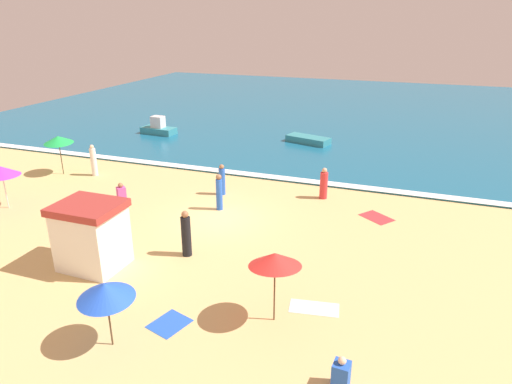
# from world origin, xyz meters

# --- Properties ---
(ground_plane) EXTENTS (60.00, 60.00, 0.00)m
(ground_plane) POSITION_xyz_m (0.00, 0.00, 0.00)
(ground_plane) COLOR #D8B775
(ocean_water) EXTENTS (60.00, 44.00, 0.10)m
(ocean_water) POSITION_xyz_m (0.00, 28.00, 0.05)
(ocean_water) COLOR #196084
(ocean_water) RESTS_ON ground_plane
(wave_breaker_foam) EXTENTS (57.00, 0.70, 0.01)m
(wave_breaker_foam) POSITION_xyz_m (0.00, 6.30, 0.10)
(wave_breaker_foam) COLOR white
(wave_breaker_foam) RESTS_ON ocean_water
(lifeguard_cabana) EXTENTS (2.35, 2.02, 2.55)m
(lifeguard_cabana) POSITION_xyz_m (-2.63, -5.45, 1.30)
(lifeguard_cabana) COLOR white
(lifeguard_cabana) RESTS_ON ground_plane
(beach_umbrella_0) EXTENTS (1.97, 1.98, 2.09)m
(beach_umbrella_0) POSITION_xyz_m (0.71, -8.99, 1.81)
(beach_umbrella_0) COLOR #4C3823
(beach_umbrella_0) RESTS_ON ground_plane
(beach_umbrella_1) EXTENTS (1.85, 1.84, 2.17)m
(beach_umbrella_1) POSITION_xyz_m (-10.30, -2.25, 1.91)
(beach_umbrella_1) COLOR silver
(beach_umbrella_1) RESTS_ON ground_plane
(beach_umbrella_2) EXTENTS (2.17, 2.18, 2.44)m
(beach_umbrella_2) POSITION_xyz_m (4.76, -6.30, 2.14)
(beach_umbrella_2) COLOR #4C3823
(beach_umbrella_2) RESTS_ON ground_plane
(beach_umbrella_3) EXTENTS (2.22, 2.23, 2.38)m
(beach_umbrella_3) POSITION_xyz_m (-11.39, 2.83, 2.11)
(beach_umbrella_3) COLOR #4C3823
(beach_umbrella_3) RESTS_ON ground_plane
(beachgoer_0) EXTENTS (0.48, 0.48, 0.88)m
(beachgoer_0) POSITION_xyz_m (-6.51, -0.92, 0.38)
(beachgoer_0) COLOR blue
(beachgoer_0) RESTS_ON ground_plane
(beachgoer_1) EXTENTS (0.46, 0.46, 0.96)m
(beachgoer_1) POSITION_xyz_m (7.21, -8.39, 0.41)
(beachgoer_1) COLOR blue
(beachgoer_1) RESTS_ON ground_plane
(beachgoer_2) EXTENTS (0.43, 0.43, 1.82)m
(beachgoer_2) POSITION_xyz_m (-0.39, 1.10, 0.89)
(beachgoer_2) COLOR blue
(beachgoer_2) RESTS_ON ground_plane
(beachgoer_3) EXTENTS (0.53, 0.53, 1.91)m
(beachgoer_3) POSITION_xyz_m (0.26, -3.52, 0.90)
(beachgoer_3) COLOR black
(beachgoer_3) RESTS_ON ground_plane
(beachgoer_4) EXTENTS (0.42, 0.42, 1.87)m
(beachgoer_4) POSITION_xyz_m (-9.43, 3.27, 0.88)
(beachgoer_4) COLOR white
(beachgoer_4) RESTS_ON ground_plane
(beachgoer_5) EXTENTS (0.46, 0.46, 1.66)m
(beachgoer_5) POSITION_xyz_m (-1.09, 3.00, 0.79)
(beachgoer_5) COLOR blue
(beachgoer_5) RESTS_ON ground_plane
(beachgoer_6) EXTENTS (0.58, 0.58, 0.88)m
(beachgoer_6) POSITION_xyz_m (-5.72, 0.63, 0.38)
(beachgoer_6) COLOR #D84CA5
(beachgoer_6) RESTS_ON ground_plane
(beachgoer_7) EXTENTS (0.42, 0.42, 1.65)m
(beachgoer_7) POSITION_xyz_m (4.07, 4.27, 0.76)
(beachgoer_7) COLOR red
(beachgoer_7) RESTS_ON ground_plane
(beach_towel_1) EXTENTS (1.75, 1.66, 0.01)m
(beach_towel_1) POSITION_xyz_m (6.97, 2.70, 0.01)
(beach_towel_1) COLOR red
(beach_towel_1) RESTS_ON ground_plane
(beach_towel_2) EXTENTS (1.71, 1.01, 0.01)m
(beach_towel_2) POSITION_xyz_m (5.81, -5.28, 0.01)
(beach_towel_2) COLOR white
(beach_towel_2) RESTS_ON ground_plane
(beach_towel_3) EXTENTS (1.27, 1.38, 0.01)m
(beach_towel_3) POSITION_xyz_m (1.78, -7.60, 0.01)
(beach_towel_3) COLOR blue
(beach_towel_3) RESTS_ON ground_plane
(small_boat_0) EXTENTS (2.80, 1.44, 1.39)m
(small_boat_0) POSITION_xyz_m (-11.00, 13.09, 0.54)
(small_boat_0) COLOR teal
(small_boat_0) RESTS_ON ocean_water
(small_boat_1) EXTENTS (3.42, 2.11, 0.47)m
(small_boat_1) POSITION_xyz_m (0.80, 14.41, 0.33)
(small_boat_1) COLOR teal
(small_boat_1) RESTS_ON ocean_water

